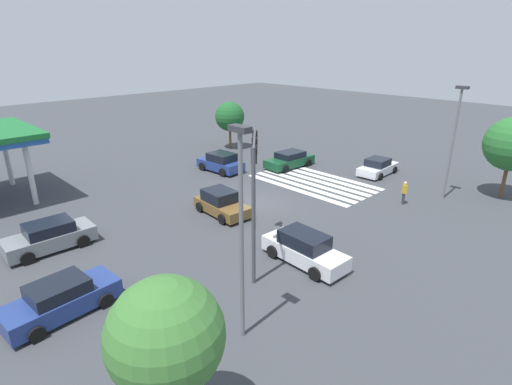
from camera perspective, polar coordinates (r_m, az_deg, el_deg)
name	(u,v)px	position (r m, az deg, el deg)	size (l,w,h in m)	color
ground_plane	(256,203)	(28.21, 0.00, -1.56)	(130.46, 130.46, 0.00)	#3D3F44
crosswalk_markings	(313,182)	(32.85, 8.22, 1.48)	(9.92, 5.35, 0.01)	silver
traffic_signal_mast	(254,175)	(18.82, -0.27, 2.58)	(3.70, 3.70, 6.57)	#47474C
car_0	(61,299)	(18.86, -26.08, -13.52)	(2.34, 4.65, 1.52)	navy
car_1	(50,236)	(24.58, -27.38, -5.60)	(2.25, 4.59, 1.58)	gray
car_2	(222,203)	(26.38, -4.94, -1.54)	(4.25, 2.35, 1.59)	brown
car_3	(221,163)	(35.30, -5.05, 4.28)	(4.32, 2.42, 1.64)	navy
car_4	(304,249)	(20.71, 6.91, -8.01)	(4.73, 2.09, 1.66)	silver
car_5	(378,167)	(35.85, 17.01, 3.49)	(2.19, 4.29, 1.43)	silver
car_6	(290,160)	(36.51, 4.83, 4.69)	(2.38, 4.87, 1.43)	#144728
pedestrian	(404,192)	(29.65, 20.42, 0.13)	(0.41, 0.41, 1.67)	#38383D
street_light_pole_a	(241,220)	(13.83, -2.13, -3.98)	(0.80, 0.36, 8.18)	slate
street_light_pole_b	(454,133)	(31.00, 26.47, 7.56)	(0.80, 0.36, 7.97)	slate
tree_corner_a	(166,336)	(10.82, -12.78, -19.37)	(3.04, 3.04, 5.31)	brown
tree_corner_b	(512,144)	(33.33, 32.78, 5.83)	(3.77, 3.77, 5.90)	brown
tree_corner_c	(230,117)	(42.70, -3.77, 10.76)	(3.07, 3.07, 4.93)	brown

